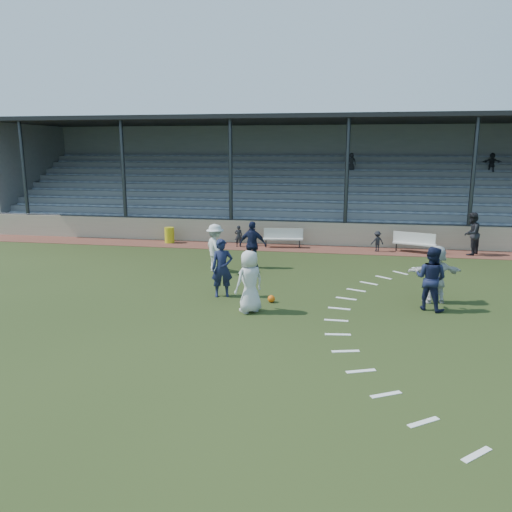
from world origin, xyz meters
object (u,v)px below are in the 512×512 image
Objects in this scene: player_white_lead at (250,281)px; official at (471,234)px; bench_left at (283,236)px; player_navy_lead at (222,268)px; football at (271,299)px; bench_right at (414,241)px; trash_bin at (169,235)px.

player_white_lead is 13.26m from official.
bench_left is 1.02× the size of player_navy_lead.
player_white_lead is at bearing -95.86° from bench_left.
player_navy_lead is (-1.74, 0.37, 0.87)m from football.
bench_right reaches higher than trash_bin.
bench_right is 1.01× the size of official.
bench_left is 2.49× the size of trash_bin.
football is 1.46m from player_white_lead.
player_white_lead is at bearing -102.20° from bench_right.
bench_left is 9.27m from football.
official reaches higher than player_white_lead.
bench_left is 8.95m from official.
trash_bin is at bearing 171.65° from bench_left.
bench_right is at bearing 31.51° from player_navy_lead.
bench_left reaches higher than football.
player_white_lead is 1.90m from player_navy_lead.
football is at bearing -92.48° from bench_left.
football is (-5.61, -9.06, -0.46)m from bench_right.
bench_left reaches higher than trash_bin.
football is at bearing -159.88° from player_white_lead.
bench_left is at bearing -132.63° from player_white_lead.
bench_right is at bearing 58.23° from football.
player_navy_lead is (-1.23, 1.45, 0.02)m from player_white_lead.
player_white_lead reaches higher than bench_left.
player_navy_lead is at bearing -14.28° from official.
football is at bearing -30.33° from player_navy_lead.
official is (8.16, 8.95, 0.90)m from football.
football is at bearing -7.53° from official.
trash_bin is at bearing -56.65° from official.
bench_right is (6.39, -0.16, 0.00)m from bench_left.
trash_bin is at bearing -102.65° from player_white_lead.
player_navy_lead reaches higher than player_white_lead.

